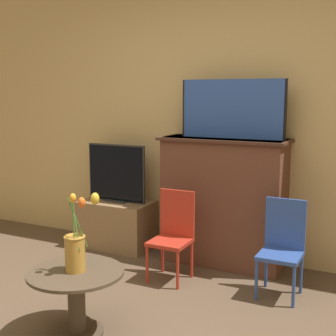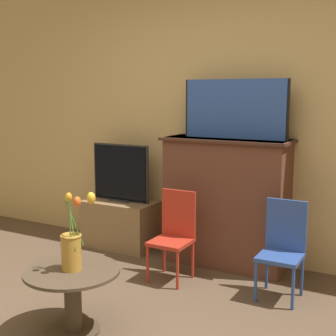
{
  "view_description": "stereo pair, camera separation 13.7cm",
  "coord_description": "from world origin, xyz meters",
  "views": [
    {
      "loc": [
        1.52,
        -1.96,
        1.53
      ],
      "look_at": [
        -0.06,
        1.19,
        0.97
      ],
      "focal_mm": 50.0,
      "sensor_mm": 36.0,
      "label": 1
    },
    {
      "loc": [
        1.64,
        -1.9,
        1.53
      ],
      "look_at": [
        -0.06,
        1.19,
        0.97
      ],
      "focal_mm": 50.0,
      "sensor_mm": 36.0,
      "label": 2
    }
  ],
  "objects": [
    {
      "name": "painting",
      "position": [
        0.2,
        1.91,
        1.4
      ],
      "size": [
        0.93,
        0.03,
        0.51
      ],
      "color": "black",
      "rests_on": "fireplace_mantel"
    },
    {
      "name": "vase_tulips",
      "position": [
        -0.25,
        0.29,
        0.58
      ],
      "size": [
        0.21,
        0.17,
        0.51
      ],
      "color": "#B78433",
      "rests_on": "side_table"
    },
    {
      "name": "wall_back",
      "position": [
        0.0,
        2.13,
        1.35
      ],
      "size": [
        8.0,
        0.06,
        2.7
      ],
      "color": "tan",
      "rests_on": "ground"
    },
    {
      "name": "side_table",
      "position": [
        -0.26,
        0.29,
        0.28
      ],
      "size": [
        0.61,
        0.61,
        0.42
      ],
      "color": "#4C3D2D",
      "rests_on": "ground"
    },
    {
      "name": "tv_stand",
      "position": [
        -0.97,
        1.87,
        0.23
      ],
      "size": [
        0.71,
        0.43,
        0.47
      ],
      "color": "olive",
      "rests_on": "ground"
    },
    {
      "name": "chair_red",
      "position": [
        -0.11,
        1.4,
        0.4
      ],
      "size": [
        0.31,
        0.31,
        0.74
      ],
      "color": "#B22D1E",
      "rests_on": "ground"
    },
    {
      "name": "tv_monitor",
      "position": [
        -0.97,
        1.87,
        0.74
      ],
      "size": [
        0.63,
        0.12,
        0.57
      ],
      "color": "#2D2D2D",
      "rests_on": "tv_stand"
    },
    {
      "name": "fireplace_mantel",
      "position": [
        0.14,
        1.9,
        0.59
      ],
      "size": [
        1.13,
        0.43,
        1.14
      ],
      "color": "brown",
      "rests_on": "ground"
    },
    {
      "name": "chair_blue",
      "position": [
        0.77,
        1.48,
        0.4
      ],
      "size": [
        0.31,
        0.31,
        0.74
      ],
      "color": "#2D4C99",
      "rests_on": "ground"
    }
  ]
}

